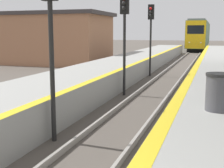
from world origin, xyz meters
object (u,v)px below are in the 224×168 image
signal_near (50,19)px  signal_mid (124,24)px  trash_bin (219,92)px  signal_far (151,27)px  train (200,35)px

signal_near → signal_mid: (0.09, 6.23, 0.00)m
signal_near → trash_bin: (3.96, 0.34, -1.63)m
signal_far → train: bearing=87.8°
signal_far → trash_bin: size_ratio=5.26×
signal_far → trash_bin: (3.96, -12.11, -1.63)m
signal_mid → signal_far: (-0.09, 6.23, 0.00)m
trash_bin → signal_far: bearing=108.1°
signal_near → signal_mid: size_ratio=1.00×
signal_near → signal_mid: bearing=89.2°
trash_bin → signal_mid: bearing=123.3°
train → trash_bin: train is taller
train → signal_far: (-1.33, -34.62, 0.82)m
signal_near → signal_far: size_ratio=1.00×
signal_near → signal_far: bearing=90.0°
signal_near → trash_bin: 4.29m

